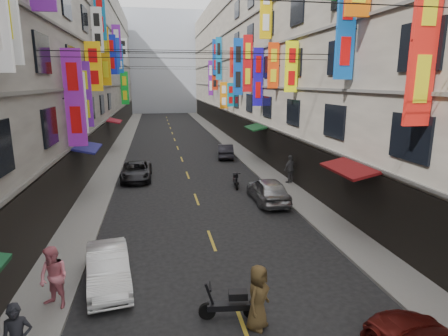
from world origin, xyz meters
name	(u,v)px	position (x,y,z in m)	size (l,w,h in m)	color
sidewalk_left	(119,149)	(-6.00, 42.00, 0.06)	(2.00, 90.00, 0.12)	slate
sidewalk_right	(233,146)	(6.00, 42.00, 0.06)	(2.00, 90.00, 0.12)	slate
building_row_left	(47,53)	(-11.99, 42.00, 9.49)	(10.14, 90.00, 19.00)	#9C988E
building_row_right	(289,56)	(11.99, 42.00, 9.49)	(10.14, 90.00, 19.00)	#ADA291
haze_block	(163,63)	(0.00, 92.00, 11.00)	(18.00, 8.00, 22.00)	#A8AFBC
shop_signage	(180,53)	(-0.05, 34.55, 9.09)	(14.00, 55.00, 11.62)	#0E3DA5
street_awnings	(172,145)	(-1.26, 26.00, 3.00)	(13.99, 35.20, 0.41)	#124424
overhead_cables	(185,52)	(0.00, 30.00, 8.80)	(14.00, 38.04, 1.24)	black
lane_markings	(180,153)	(0.00, 39.00, 0.00)	(0.12, 80.20, 0.01)	gold
scooter_crossing	(230,304)	(-0.29, 12.42, 0.44)	(1.80, 0.55, 1.14)	black
scooter_far_right	(236,181)	(2.85, 26.19, 0.44)	(0.54, 1.80, 1.14)	black
car_left_mid	(108,268)	(-4.00, 15.00, 0.63)	(1.34, 3.83, 1.26)	white
car_left_far	(137,171)	(-3.67, 29.32, 0.62)	(2.05, 4.45, 1.24)	black
car_right_mid	(268,190)	(4.00, 22.75, 0.73)	(1.72, 4.29, 1.46)	#A3A3A8
car_right_far	(225,151)	(4.00, 35.99, 0.64)	(1.35, 3.87, 1.27)	#232229
pedestrian_lfar	(54,278)	(-5.40, 13.76, 1.09)	(0.94, 0.64, 1.93)	pink
pedestrian_rfar	(290,169)	(6.60, 26.16, 1.08)	(1.12, 0.64, 1.91)	#57575A
pedestrian_crossing	(258,297)	(0.39, 11.87, 0.94)	(0.92, 0.63, 1.88)	#4F3C1F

